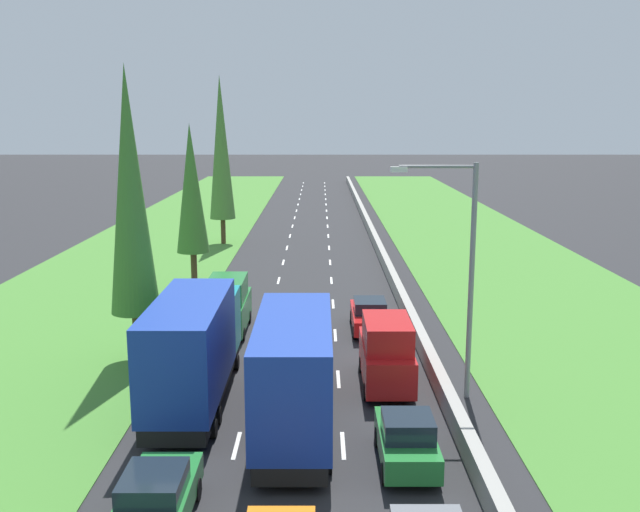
{
  "coord_description": "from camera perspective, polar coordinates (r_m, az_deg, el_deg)",
  "views": [
    {
      "loc": [
        0.99,
        -0.55,
        10.57
      ],
      "look_at": [
        0.81,
        48.49,
        0.98
      ],
      "focal_mm": 39.63,
      "sensor_mm": 36.0,
      "label": 1
    }
  ],
  "objects": [
    {
      "name": "red_sedan_right_lane",
      "position": [
        35.78,
        4.23,
        -4.79
      ],
      "size": [
        1.82,
        4.5,
        1.64
      ],
      "color": "red",
      "rests_on": "ground"
    },
    {
      "name": "green_hatchback_right_lane",
      "position": [
        22.6,
        7.21,
        -14.54
      ],
      "size": [
        1.74,
        3.9,
        1.72
      ],
      "color": "#237A33",
      "rests_on": "ground"
    },
    {
      "name": "lane_markings",
      "position": [
        61.48,
        -0.71,
        1.17
      ],
      "size": [
        3.64,
        116.0,
        0.01
      ],
      "color": "white",
      "rests_on": "ground"
    },
    {
      "name": "blue_box_truck_left_lane",
      "position": [
        27.0,
        -9.92,
        -7.2
      ],
      "size": [
        2.46,
        9.4,
        4.18
      ],
      "color": "black",
      "rests_on": "ground"
    },
    {
      "name": "green_van_left_lane",
      "position": [
        35.65,
        -7.25,
        -3.93
      ],
      "size": [
        1.96,
        4.9,
        2.82
      ],
      "color": "#237A33",
      "rests_on": "ground"
    },
    {
      "name": "street_light_mast",
      "position": [
        26.77,
        11.66,
        -0.67
      ],
      "size": [
        3.2,
        0.28,
        9.0
      ],
      "color": "gray",
      "rests_on": "ground"
    },
    {
      "name": "poplar_tree_third",
      "position": [
        45.15,
        -10.14,
        5.34
      ],
      "size": [
        2.06,
        2.06,
        10.3
      ],
      "color": "#4C3823",
      "rests_on": "ground"
    },
    {
      "name": "grass_verge_left",
      "position": [
        62.96,
        -12.3,
        1.16
      ],
      "size": [
        14.0,
        140.0,
        0.04
      ],
      "primitive_type": "cube",
      "color": "#478433",
      "rests_on": "ground"
    },
    {
      "name": "red_van_right_lane",
      "position": [
        28.47,
        5.59,
        -7.78
      ],
      "size": [
        1.96,
        4.9,
        2.82
      ],
      "color": "red",
      "rests_on": "ground"
    },
    {
      "name": "green_sedan_left_lane",
      "position": [
        19.85,
        -12.97,
        -18.69
      ],
      "size": [
        1.82,
        4.5,
        1.64
      ],
      "color": "#237A33",
      "rests_on": "ground"
    },
    {
      "name": "blue_hatchback_centre_lane",
      "position": [
        33.28,
        -1.34,
        -5.94
      ],
      "size": [
        1.74,
        3.9,
        1.72
      ],
      "color": "#1E47B7",
      "rests_on": "ground"
    },
    {
      "name": "median_barrier",
      "position": [
        61.58,
        4.6,
        1.54
      ],
      "size": [
        0.44,
        120.0,
        0.85
      ],
      "primitive_type": "cube",
      "color": "#9E9B93",
      "rests_on": "ground"
    },
    {
      "name": "grass_verge_right",
      "position": [
        62.9,
        12.48,
        1.14
      ],
      "size": [
        14.0,
        140.0,
        0.04
      ],
      "primitive_type": "cube",
      "color": "#478433",
      "rests_on": "ground"
    },
    {
      "name": "poplar_tree_fourth",
      "position": [
        60.16,
        -7.78,
        8.63
      ],
      "size": [
        2.15,
        2.15,
        14.13
      ],
      "color": "#4C3823",
      "rests_on": "ground"
    },
    {
      "name": "ground_plane",
      "position": [
        61.48,
        -0.71,
        1.16
      ],
      "size": [
        300.0,
        300.0,
        0.0
      ],
      "primitive_type": "plane",
      "color": "#28282B",
      "rests_on": "ground"
    },
    {
      "name": "poplar_tree_second",
      "position": [
        31.25,
        -14.86,
        5.01
      ],
      "size": [
        2.12,
        2.12,
        12.85
      ],
      "color": "#4C3823",
      "rests_on": "ground"
    },
    {
      "name": "blue_box_truck_centre_lane",
      "position": [
        24.32,
        -1.85,
        -9.11
      ],
      "size": [
        2.46,
        9.4,
        4.18
      ],
      "color": "black",
      "rests_on": "ground"
    }
  ]
}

